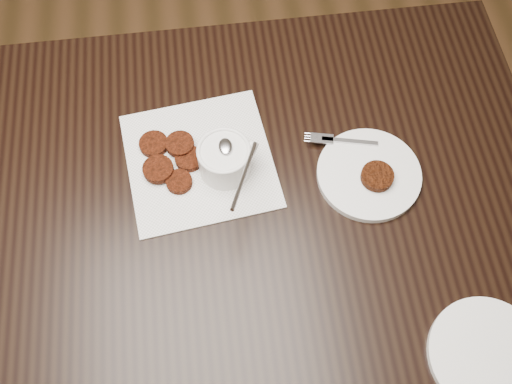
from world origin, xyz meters
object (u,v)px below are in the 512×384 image
Objects in this scene: napkin at (200,160)px; sauce_ramekin at (223,150)px; plate_empty at (488,356)px; plate_with_patty at (369,172)px; table at (204,277)px.

napkin is 2.02× the size of sauce_ramekin.
sauce_ramekin is at bearing 134.03° from plate_empty.
plate_empty is (0.44, -0.43, 0.01)m from napkin.
plate_empty is at bearing -45.97° from sauce_ramekin.
sauce_ramekin reaches higher than plate_empty.
plate_with_patty reaches higher than napkin.
sauce_ramekin is 0.57m from plate_empty.
plate_empty is (0.40, -0.41, -0.07)m from sauce_ramekin.
napkin is 0.33m from plate_with_patty.
sauce_ramekin is at bearing 169.75° from plate_with_patty.
napkin is 0.09m from sauce_ramekin.
napkin reaches higher than table.
plate_empty is at bearing -71.09° from plate_with_patty.
plate_empty is at bearing -44.37° from napkin.
table is 0.53m from plate_with_patty.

